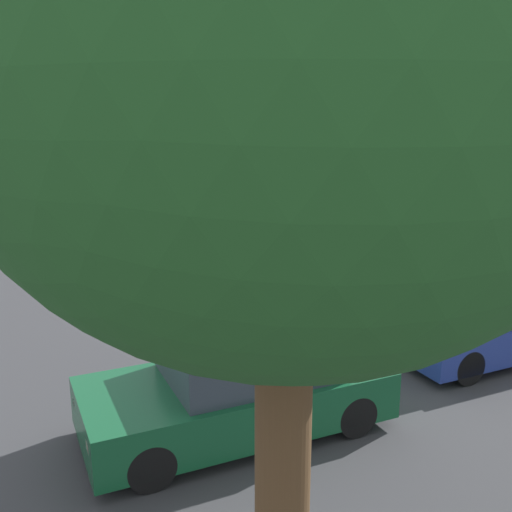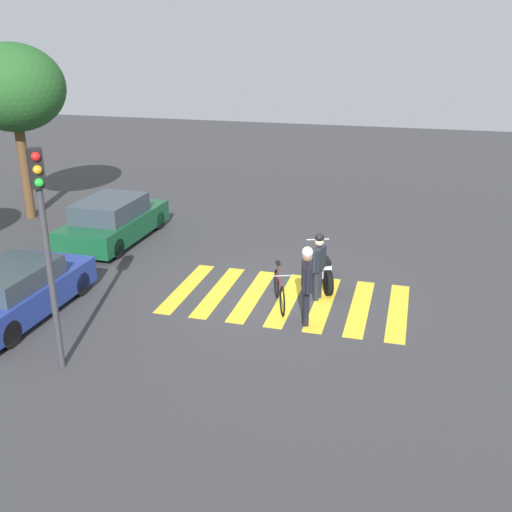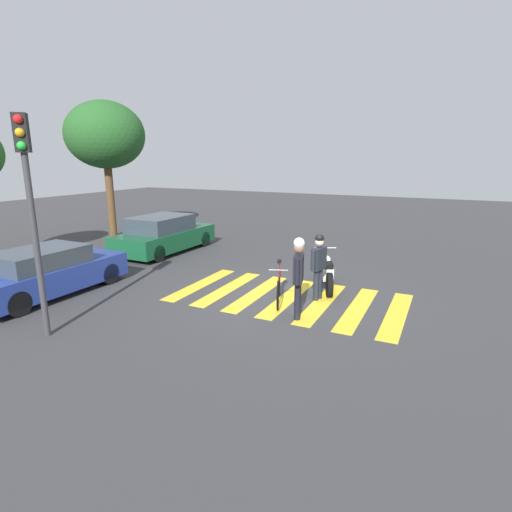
{
  "view_description": "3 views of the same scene",
  "coord_description": "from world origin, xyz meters",
  "px_view_note": "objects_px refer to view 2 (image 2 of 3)",
  "views": [
    {
      "loc": [
        5.86,
        13.15,
        4.4
      ],
      "look_at": [
        0.45,
        1.6,
        1.25
      ],
      "focal_mm": 40.73,
      "sensor_mm": 36.0,
      "label": 1
    },
    {
      "loc": [
        -13.16,
        -2.78,
        6.23
      ],
      "look_at": [
        -0.03,
        0.8,
        1.09
      ],
      "focal_mm": 41.51,
      "sensor_mm": 36.0,
      "label": 2
    },
    {
      "loc": [
        -9.4,
        -3.59,
        3.57
      ],
      "look_at": [
        -0.18,
        0.85,
        1.07
      ],
      "focal_mm": 28.46,
      "sensor_mm": 36.0,
      "label": 3
    }
  ],
  "objects_px": {
    "leaning_bicycle": "(279,291)",
    "officer_by_motorcycle": "(319,262)",
    "traffic_light_pole": "(44,228)",
    "police_motorcycle": "(322,268)",
    "car_blue_hatchback": "(17,292)",
    "car_green_compact": "(113,221)",
    "officer_on_foot": "(307,280)"
  },
  "relations": [
    {
      "from": "leaning_bicycle",
      "to": "officer_by_motorcycle",
      "type": "height_order",
      "value": "officer_by_motorcycle"
    },
    {
      "from": "traffic_light_pole",
      "to": "police_motorcycle",
      "type": "bearing_deg",
      "value": -37.95
    },
    {
      "from": "car_blue_hatchback",
      "to": "traffic_light_pole",
      "type": "height_order",
      "value": "traffic_light_pole"
    },
    {
      "from": "officer_by_motorcycle",
      "to": "car_blue_hatchback",
      "type": "distance_m",
      "value": 7.14
    },
    {
      "from": "traffic_light_pole",
      "to": "car_green_compact",
      "type": "bearing_deg",
      "value": 20.2
    },
    {
      "from": "leaning_bicycle",
      "to": "car_blue_hatchback",
      "type": "bearing_deg",
      "value": 110.49
    },
    {
      "from": "car_blue_hatchback",
      "to": "car_green_compact",
      "type": "relative_size",
      "value": 0.95
    },
    {
      "from": "car_blue_hatchback",
      "to": "officer_by_motorcycle",
      "type": "bearing_deg",
      "value": -67.19
    },
    {
      "from": "officer_on_foot",
      "to": "leaning_bicycle",
      "type": "bearing_deg",
      "value": 44.93
    },
    {
      "from": "leaning_bicycle",
      "to": "officer_on_foot",
      "type": "distance_m",
      "value": 1.33
    },
    {
      "from": "police_motorcycle",
      "to": "leaning_bicycle",
      "type": "bearing_deg",
      "value": 153.74
    },
    {
      "from": "police_motorcycle",
      "to": "officer_by_motorcycle",
      "type": "xyz_separation_m",
      "value": [
        -0.97,
        -0.05,
        0.53
      ]
    },
    {
      "from": "police_motorcycle",
      "to": "officer_by_motorcycle",
      "type": "bearing_deg",
      "value": -177.21
    },
    {
      "from": "police_motorcycle",
      "to": "officer_on_foot",
      "type": "distance_m",
      "value": 2.47
    },
    {
      "from": "officer_on_foot",
      "to": "officer_by_motorcycle",
      "type": "distance_m",
      "value": 1.42
    },
    {
      "from": "leaning_bicycle",
      "to": "car_blue_hatchback",
      "type": "height_order",
      "value": "car_blue_hatchback"
    },
    {
      "from": "car_green_compact",
      "to": "traffic_light_pole",
      "type": "bearing_deg",
      "value": -159.8
    },
    {
      "from": "car_green_compact",
      "to": "leaning_bicycle",
      "type": "bearing_deg",
      "value": -118.04
    },
    {
      "from": "leaning_bicycle",
      "to": "traffic_light_pole",
      "type": "xyz_separation_m",
      "value": [
        -3.91,
        3.51,
        2.53
      ]
    },
    {
      "from": "leaning_bicycle",
      "to": "car_green_compact",
      "type": "height_order",
      "value": "car_green_compact"
    },
    {
      "from": "leaning_bicycle",
      "to": "officer_on_foot",
      "type": "height_order",
      "value": "officer_on_foot"
    },
    {
      "from": "police_motorcycle",
      "to": "leaning_bicycle",
      "type": "height_order",
      "value": "police_motorcycle"
    },
    {
      "from": "officer_on_foot",
      "to": "traffic_light_pole",
      "type": "height_order",
      "value": "traffic_light_pole"
    },
    {
      "from": "police_motorcycle",
      "to": "car_blue_hatchback",
      "type": "xyz_separation_m",
      "value": [
        -3.73,
        6.52,
        0.15
      ]
    },
    {
      "from": "leaning_bicycle",
      "to": "car_green_compact",
      "type": "distance_m",
      "value": 6.98
    },
    {
      "from": "police_motorcycle",
      "to": "car_green_compact",
      "type": "xyz_separation_m",
      "value": [
        1.69,
        6.94,
        0.21
      ]
    },
    {
      "from": "car_green_compact",
      "to": "traffic_light_pole",
      "type": "height_order",
      "value": "traffic_light_pole"
    },
    {
      "from": "car_blue_hatchback",
      "to": "car_green_compact",
      "type": "xyz_separation_m",
      "value": [
        5.42,
        0.42,
        0.05
      ]
    },
    {
      "from": "leaning_bicycle",
      "to": "car_blue_hatchback",
      "type": "xyz_separation_m",
      "value": [
        -2.14,
        5.74,
        0.22
      ]
    },
    {
      "from": "officer_on_foot",
      "to": "police_motorcycle",
      "type": "bearing_deg",
      "value": 0.34
    },
    {
      "from": "leaning_bicycle",
      "to": "officer_by_motorcycle",
      "type": "distance_m",
      "value": 1.2
    },
    {
      "from": "car_green_compact",
      "to": "police_motorcycle",
      "type": "bearing_deg",
      "value": -103.67
    }
  ]
}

